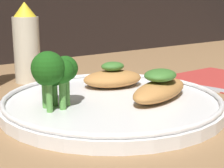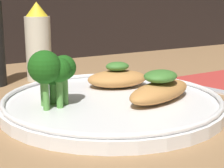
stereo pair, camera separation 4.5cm
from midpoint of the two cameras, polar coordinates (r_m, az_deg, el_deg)
ground_plane at (r=45.70cm, az=-2.81°, el=-4.80°), size 180.00×180.00×1.00cm
plate at (r=45.26cm, az=-2.83°, el=-3.00°), size 28.97×28.97×2.00cm
grilled_meat_front at (r=44.55cm, az=5.15°, el=-0.61°), size 12.54×7.95×4.02cm
grilled_meat_middle at (r=51.43cm, az=-2.37°, el=1.06°), size 10.26×8.05×3.78cm
broccoli_bunch at (r=41.08cm, az=-12.79°, el=1.96°), size 6.32×5.26×7.09cm
sauce_bottle at (r=62.36cm, az=-16.04°, el=6.32°), size 4.52×4.52×13.93cm
fork at (r=56.13cm, az=15.58°, el=-0.99°), size 5.45×18.93×0.60cm
napkin at (r=65.00cm, az=15.73°, el=0.82°), size 16.44×16.44×0.40cm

